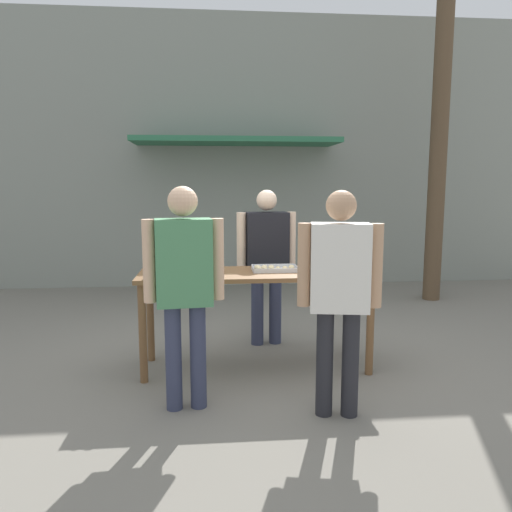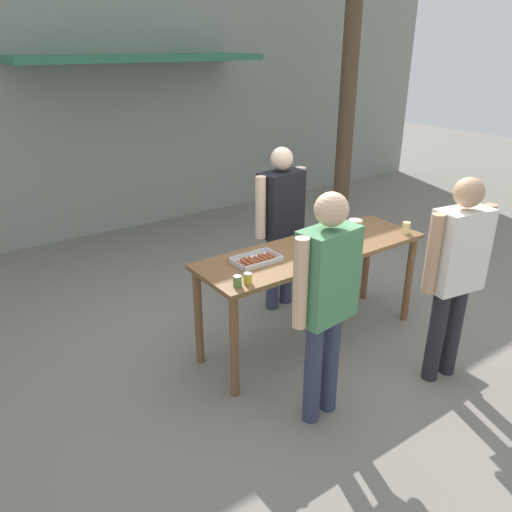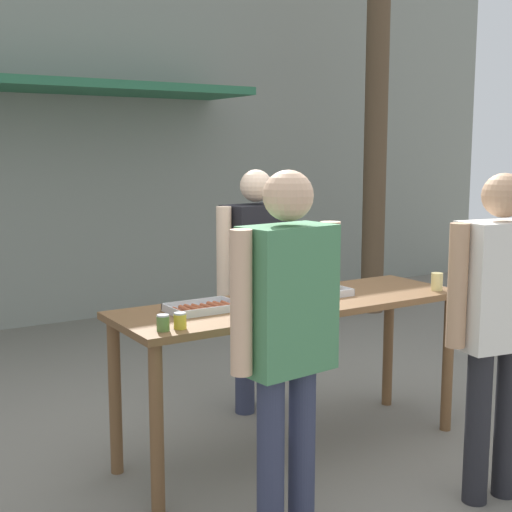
{
  "view_description": "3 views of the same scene",
  "coord_description": "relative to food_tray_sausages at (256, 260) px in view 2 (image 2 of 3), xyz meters",
  "views": [
    {
      "loc": [
        -0.41,
        -4.56,
        1.74
      ],
      "look_at": [
        0.0,
        0.0,
        1.07
      ],
      "focal_mm": 35.0,
      "sensor_mm": 36.0,
      "label": 1
    },
    {
      "loc": [
        -2.74,
        -3.0,
        2.58
      ],
      "look_at": [
        -0.58,
        0.05,
        0.97
      ],
      "focal_mm": 35.0,
      "sensor_mm": 36.0,
      "label": 2
    },
    {
      "loc": [
        -2.39,
        -3.36,
        1.81
      ],
      "look_at": [
        0.18,
        0.7,
        1.09
      ],
      "focal_mm": 50.0,
      "sensor_mm": 36.0,
      "label": 3
    }
  ],
  "objects": [
    {
      "name": "food_tray_sausages",
      "position": [
        0.0,
        0.0,
        0.0
      ],
      "size": [
        0.39,
        0.24,
        0.04
      ],
      "color": "silver",
      "rests_on": "serving_table"
    },
    {
      "name": "ground_plane",
      "position": [
        0.58,
        -0.05,
        -0.94
      ],
      "size": [
        24.0,
        24.0,
        0.0
      ],
      "primitive_type": "plane",
      "color": "slate"
    },
    {
      "name": "person_server_behind_table",
      "position": [
        0.76,
        0.65,
        0.05
      ],
      "size": [
        0.64,
        0.3,
        1.68
      ],
      "rotation": [
        0.0,
        0.0,
        0.13
      ],
      "color": "#333851",
      "rests_on": "ground"
    },
    {
      "name": "person_customer_holding_hotdog",
      "position": [
        -0.04,
        -0.87,
        0.09
      ],
      "size": [
        0.6,
        0.27,
        1.72
      ],
      "rotation": [
        0.0,
        0.0,
        3.25
      ],
      "color": "#333851",
      "rests_on": "ground"
    },
    {
      "name": "person_customer_with_cup",
      "position": [
        1.1,
        -1.1,
        0.07
      ],
      "size": [
        0.61,
        0.3,
        1.7
      ],
      "rotation": [
        0.0,
        0.0,
        2.97
      ],
      "color": "#232328",
      "rests_on": "ground"
    },
    {
      "name": "food_tray_buns",
      "position": [
        0.75,
        0.0,
        0.01
      ],
      "size": [
        0.43,
        0.27,
        0.05
      ],
      "color": "silver",
      "rests_on": "serving_table"
    },
    {
      "name": "condiment_jar_mustard",
      "position": [
        -0.37,
        -0.28,
        0.03
      ],
      "size": [
        0.06,
        0.06,
        0.08
      ],
      "color": "#567A38",
      "rests_on": "serving_table"
    },
    {
      "name": "condiment_jar_ketchup",
      "position": [
        -0.28,
        -0.29,
        0.03
      ],
      "size": [
        0.06,
        0.06,
        0.08
      ],
      "color": "gold",
      "rests_on": "serving_table"
    },
    {
      "name": "serving_table",
      "position": [
        0.58,
        -0.05,
        -0.14
      ],
      "size": [
        2.17,
        0.69,
        0.92
      ],
      "color": "brown",
      "rests_on": "ground"
    },
    {
      "name": "building_facade_back",
      "position": [
        0.58,
        3.93,
        1.32
      ],
      "size": [
        12.0,
        1.11,
        4.5
      ],
      "color": "gray",
      "rests_on": "ground"
    },
    {
      "name": "beer_cup",
      "position": [
        1.53,
        -0.28,
        0.04
      ],
      "size": [
        0.07,
        0.07,
        0.11
      ],
      "color": "#DBC67A",
      "rests_on": "serving_table"
    }
  ]
}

